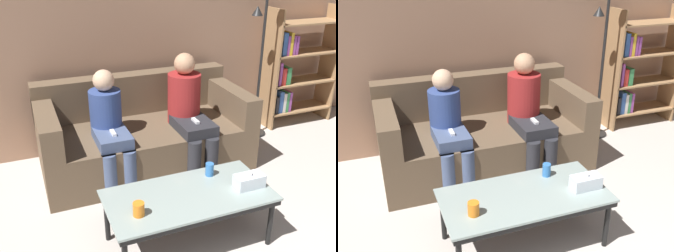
{
  "view_description": "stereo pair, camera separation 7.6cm",
  "coord_description": "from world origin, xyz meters",
  "views": [
    {
      "loc": [
        -1.11,
        -0.32,
        2.05
      ],
      "look_at": [
        0.0,
        2.47,
        0.7
      ],
      "focal_mm": 42.0,
      "sensor_mm": 36.0,
      "label": 1
    },
    {
      "loc": [
        -1.04,
        -0.34,
        2.05
      ],
      "look_at": [
        0.0,
        2.47,
        0.7
      ],
      "focal_mm": 42.0,
      "sensor_mm": 36.0,
      "label": 2
    }
  ],
  "objects": [
    {
      "name": "bookshelf",
      "position": [
        2.05,
        3.48,
        0.7
      ],
      "size": [
        0.92,
        0.32,
        1.45
      ],
      "color": "#9E754C",
      "rests_on": "ground_plane"
    },
    {
      "name": "wall_back",
      "position": [
        0.0,
        3.71,
        1.3
      ],
      "size": [
        12.0,
        0.06,
        2.6
      ],
      "color": "#9E755B",
      "rests_on": "ground_plane"
    },
    {
      "name": "coffee_table",
      "position": [
        -0.09,
        1.85,
        0.39
      ],
      "size": [
        1.22,
        0.6,
        0.43
      ],
      "color": "#8C9E99",
      "rests_on": "ground_plane"
    },
    {
      "name": "seated_person_left_end",
      "position": [
        -0.4,
        2.91,
        0.58
      ],
      "size": [
        0.31,
        0.63,
        1.08
      ],
      "color": "#47567A",
      "rests_on": "ground_plane"
    },
    {
      "name": "cup_near_left",
      "position": [
        -0.5,
        1.75,
        0.48
      ],
      "size": [
        0.08,
        0.08,
        0.1
      ],
      "color": "orange",
      "rests_on": "coffee_table"
    },
    {
      "name": "tissue_box",
      "position": [
        0.37,
        1.78,
        0.48
      ],
      "size": [
        0.22,
        0.12,
        0.13
      ],
      "color": "silver",
      "rests_on": "coffee_table"
    },
    {
      "name": "cup_near_right",
      "position": [
        0.18,
        2.03,
        0.48
      ],
      "size": [
        0.07,
        0.07,
        0.1
      ],
      "color": "#3372BF",
      "rests_on": "coffee_table"
    },
    {
      "name": "standing_lamp",
      "position": [
        1.49,
        3.34,
        1.05
      ],
      "size": [
        0.31,
        0.26,
        1.71
      ],
      "color": "black",
      "rests_on": "ground_plane"
    },
    {
      "name": "couch",
      "position": [
        0.0,
        3.14,
        0.32
      ],
      "size": [
        2.05,
        0.98,
        0.88
      ],
      "color": "brown",
      "rests_on": "ground_plane"
    },
    {
      "name": "seated_person_mid_left",
      "position": [
        0.4,
        2.92,
        0.62
      ],
      "size": [
        0.33,
        0.69,
        1.16
      ],
      "color": "#28282D",
      "rests_on": "ground_plane"
    }
  ]
}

